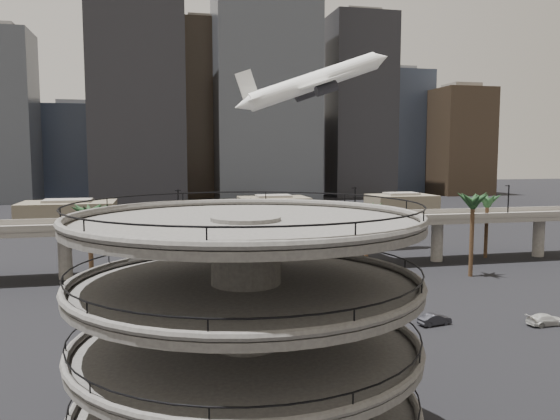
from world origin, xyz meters
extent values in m
plane|color=black|center=(0.00, 0.00, 0.00)|extent=(700.00, 700.00, 0.00)
cylinder|color=#494844|center=(-13.00, -4.00, 8.00)|extent=(4.40, 4.40, 16.50)
cylinder|color=#494844|center=(-13.00, -4.00, 3.77)|extent=(22.00, 22.00, 0.45)
torus|color=#494844|center=(-13.00, -4.00, 4.25)|extent=(22.20, 22.20, 0.50)
torus|color=black|center=(-13.00, -4.00, 5.05)|extent=(21.80, 21.80, 0.10)
cylinder|color=#494844|center=(-13.00, -4.00, 7.78)|extent=(22.00, 22.00, 0.45)
torus|color=#494844|center=(-13.00, -4.00, 8.25)|extent=(22.20, 22.20, 0.50)
torus|color=black|center=(-13.00, -4.00, 9.05)|extent=(21.80, 21.80, 0.10)
cylinder|color=#494844|center=(-13.00, -4.00, 11.78)|extent=(22.00, 22.00, 0.45)
torus|color=#494844|center=(-13.00, -4.00, 12.25)|extent=(22.20, 22.20, 0.50)
torus|color=black|center=(-13.00, -4.00, 13.05)|extent=(21.80, 21.80, 0.10)
cylinder|color=#494844|center=(-13.00, -4.00, 15.78)|extent=(22.00, 22.00, 0.45)
torus|color=#494844|center=(-13.00, -4.00, 16.25)|extent=(22.20, 22.20, 0.50)
torus|color=black|center=(-13.00, -4.00, 17.05)|extent=(21.80, 21.80, 0.10)
cube|color=slate|center=(0.00, 55.00, 8.00)|extent=(130.00, 9.00, 0.90)
cube|color=slate|center=(0.00, 50.50, 8.90)|extent=(130.00, 0.30, 1.00)
cube|color=slate|center=(0.00, 59.50, 8.90)|extent=(130.00, 0.30, 1.00)
cylinder|color=slate|center=(-33.00, 55.00, 3.80)|extent=(2.20, 2.20, 8.00)
cylinder|color=slate|center=(-11.00, 55.00, 3.80)|extent=(2.20, 2.20, 8.00)
cylinder|color=slate|center=(11.00, 55.00, 3.80)|extent=(2.20, 2.20, 8.00)
cylinder|color=slate|center=(33.00, 55.00, 3.80)|extent=(2.20, 2.20, 8.00)
cylinder|color=slate|center=(55.00, 55.00, 3.80)|extent=(2.20, 2.20, 8.00)
cylinder|color=black|center=(-15.00, 51.00, 11.50)|extent=(0.24, 0.24, 6.00)
cylinder|color=black|center=(15.00, 51.00, 11.50)|extent=(0.24, 0.24, 6.00)
cylinder|color=black|center=(45.00, 51.00, 11.50)|extent=(0.24, 0.24, 6.00)
cylinder|color=#4B3420|center=(-6.00, 44.00, 6.08)|extent=(0.70, 0.70, 12.15)
ellipsoid|color=#18341A|center=(-6.00, 44.00, 12.55)|extent=(4.40, 4.40, 2.00)
cylinder|color=#4B3420|center=(16.00, 48.00, 5.40)|extent=(0.70, 0.70, 10.80)
ellipsoid|color=#18341A|center=(16.00, 48.00, 11.20)|extent=(4.40, 4.40, 2.00)
cylinder|color=#4B3420|center=(32.00, 42.00, 6.30)|extent=(0.70, 0.70, 12.60)
ellipsoid|color=#18341A|center=(32.00, 42.00, 13.00)|extent=(4.40, 4.40, 2.00)
cylinder|color=#4B3420|center=(44.00, 56.00, 5.62)|extent=(0.70, 0.70, 11.25)
ellipsoid|color=#18341A|center=(44.00, 56.00, 11.65)|extent=(4.40, 4.40, 2.00)
cylinder|color=#4B3420|center=(-28.00, 46.00, 5.85)|extent=(0.70, 0.70, 11.70)
ellipsoid|color=#18341A|center=(-28.00, 46.00, 12.10)|extent=(4.40, 4.40, 2.00)
cube|color=brown|center=(-45.00, 140.00, 2.75)|extent=(28.00, 18.00, 5.50)
cube|color=slate|center=(-45.00, 140.00, 5.90)|extent=(14.00, 9.00, 0.80)
cube|color=brown|center=(22.00, 150.00, 2.50)|extent=(24.00, 16.00, 5.00)
cube|color=slate|center=(22.00, 150.00, 5.40)|extent=(12.00, 8.00, 0.80)
cube|color=brown|center=(65.00, 138.00, 3.00)|extent=(22.00, 15.00, 6.00)
cube|color=slate|center=(65.00, 138.00, 6.40)|extent=(11.00, 7.50, 0.80)
cube|color=#42474E|center=(-80.00, 210.00, 35.16)|extent=(26.00, 24.00, 70.31)
cube|color=#323B4E|center=(-55.00, 245.00, 21.63)|extent=(30.00, 30.00, 43.27)
cube|color=slate|center=(-55.00, 245.00, 44.47)|extent=(16.50, 16.50, 2.40)
cube|color=black|center=(-25.00, 200.00, 49.58)|extent=(38.00, 30.00, 99.16)
cube|color=#2F241A|center=(5.00, 225.00, 40.56)|extent=(28.00, 26.00, 81.13)
cube|color=slate|center=(5.00, 225.00, 82.33)|extent=(15.40, 14.30, 2.40)
cube|color=#42474E|center=(30.00, 205.00, 54.09)|extent=(45.00, 32.00, 108.17)
cube|color=gray|center=(55.00, 240.00, 18.93)|extent=(24.00, 24.00, 37.86)
cube|color=slate|center=(55.00, 240.00, 39.06)|extent=(13.20, 13.20, 2.40)
cube|color=black|center=(78.00, 215.00, 42.82)|extent=(30.00, 28.00, 85.64)
cube|color=slate|center=(78.00, 215.00, 86.84)|extent=(16.50, 15.40, 2.40)
cube|color=#323B4E|center=(105.00, 235.00, 31.55)|extent=(34.00, 30.00, 63.10)
cube|color=slate|center=(105.00, 235.00, 64.30)|extent=(18.70, 16.50, 2.40)
cube|color=#2F241A|center=(130.00, 210.00, 26.14)|extent=(26.00, 26.00, 52.28)
cube|color=slate|center=(130.00, 210.00, 53.48)|extent=(14.30, 14.30, 2.40)
cube|color=gray|center=(18.00, 260.00, 17.13)|extent=(22.00, 22.00, 34.25)
cube|color=slate|center=(18.00, 260.00, 35.45)|extent=(12.10, 12.10, 2.40)
cylinder|color=white|center=(12.74, 68.56, 34.57)|extent=(27.89, 6.36, 12.68)
cone|color=white|center=(27.33, 70.03, 39.71)|extent=(4.84, 4.04, 4.56)
cone|color=white|center=(-1.84, 67.09, 29.44)|extent=(4.67, 3.63, 4.19)
cube|color=white|center=(12.00, 68.48, 33.67)|extent=(9.24, 30.54, 2.48)
cube|color=white|center=(-0.09, 67.27, 30.48)|extent=(3.34, 10.20, 1.03)
cube|color=white|center=(-1.01, 67.17, 33.13)|extent=(4.86, 0.83, 6.26)
cylinder|color=#242429|center=(12.38, 74.06, 32.52)|extent=(4.81, 2.46, 3.28)
cylinder|color=#242429|center=(13.48, 63.09, 32.52)|extent=(4.81, 2.46, 3.28)
imported|color=#CA5C1C|center=(-5.65, 11.63, 0.79)|extent=(4.96, 3.00, 1.58)
imported|color=black|center=(13.37, 19.75, 0.67)|extent=(4.28, 2.14, 1.35)
imported|color=beige|center=(26.16, 16.74, 0.68)|extent=(4.75, 2.05, 1.36)
camera|label=1|loc=(-18.40, -37.38, 20.14)|focal=35.00mm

